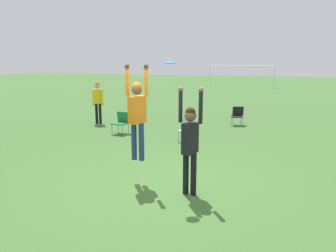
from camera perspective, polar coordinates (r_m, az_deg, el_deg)
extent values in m
plane|color=#3D662D|center=(7.36, -0.67, -10.12)|extent=(120.00, 120.00, 0.00)
cylinder|color=navy|center=(7.32, -5.93, -2.66)|extent=(0.12, 0.12, 0.84)
cylinder|color=navy|center=(7.24, -4.65, -2.80)|extent=(0.12, 0.12, 0.84)
cube|color=orange|center=(7.14, -5.40, 2.85)|extent=(0.27, 0.44, 0.59)
sphere|color=brown|center=(7.09, -5.46, 6.35)|extent=(0.23, 0.23, 0.23)
sphere|color=orange|center=(7.09, -5.47, 6.85)|extent=(0.19, 0.19, 0.19)
cylinder|color=orange|center=(7.19, -7.10, 7.75)|extent=(0.08, 0.08, 0.63)
sphere|color=brown|center=(7.18, -7.16, 10.25)|extent=(0.10, 0.10, 0.10)
cylinder|color=orange|center=(6.98, -3.82, 7.71)|extent=(0.08, 0.08, 0.63)
sphere|color=brown|center=(6.97, -3.85, 10.29)|extent=(0.10, 0.10, 0.10)
cylinder|color=black|center=(6.73, 3.11, -8.24)|extent=(0.12, 0.12, 0.87)
cylinder|color=black|center=(6.68, 4.45, -8.40)|extent=(0.12, 0.12, 0.87)
cube|color=black|center=(6.50, 3.86, -2.13)|extent=(0.26, 0.40, 0.62)
sphere|color=brown|center=(6.41, 3.91, 1.84)|extent=(0.24, 0.24, 0.24)
sphere|color=black|center=(6.40, 3.92, 2.41)|extent=(0.20, 0.20, 0.20)
cylinder|color=black|center=(6.46, 2.20, 3.52)|extent=(0.08, 0.08, 0.65)
sphere|color=brown|center=(6.42, 2.22, 6.41)|extent=(0.10, 0.10, 0.10)
cylinder|color=black|center=(6.32, 5.71, 3.32)|extent=(0.08, 0.08, 0.65)
sphere|color=brown|center=(6.29, 5.77, 6.27)|extent=(0.10, 0.10, 0.10)
cylinder|color=#2D9EDB|center=(6.52, 0.38, 10.97)|extent=(0.24, 0.24, 0.04)
cylinder|color=gray|center=(10.98, 1.86, -1.90)|extent=(0.02, 0.02, 0.40)
cylinder|color=gray|center=(10.85, 3.86, -2.08)|extent=(0.02, 0.02, 0.40)
cylinder|color=gray|center=(11.35, 2.59, -1.47)|extent=(0.02, 0.02, 0.40)
cylinder|color=gray|center=(11.22, 4.54, -1.65)|extent=(0.02, 0.02, 0.40)
cube|color=#8CC6C1|center=(11.06, 3.23, -0.85)|extent=(0.61, 0.61, 0.04)
cube|color=#8CC6C1|center=(11.22, 3.62, 0.45)|extent=(0.49, 0.26, 0.40)
cylinder|color=gray|center=(14.14, 10.94, 0.82)|extent=(0.02, 0.02, 0.40)
cylinder|color=gray|center=(14.07, 12.51, 0.71)|extent=(0.02, 0.02, 0.40)
cylinder|color=gray|center=(14.52, 11.27, 1.08)|extent=(0.02, 0.02, 0.40)
cylinder|color=gray|center=(14.45, 12.80, 0.96)|extent=(0.02, 0.02, 0.40)
cube|color=black|center=(14.27, 11.91, 1.62)|extent=(0.58, 0.58, 0.04)
cube|color=black|center=(14.44, 12.11, 2.57)|extent=(0.47, 0.24, 0.39)
cylinder|color=gray|center=(12.40, -9.73, -0.52)|extent=(0.02, 0.02, 0.41)
cylinder|color=gray|center=(12.17, -7.96, -0.69)|extent=(0.02, 0.02, 0.41)
cylinder|color=gray|center=(12.77, -8.66, -0.15)|extent=(0.02, 0.02, 0.41)
cylinder|color=gray|center=(12.55, -6.93, -0.31)|extent=(0.02, 0.02, 0.41)
cube|color=#1E753D|center=(12.44, -8.35, 0.44)|extent=(0.55, 0.55, 0.04)
cube|color=#1E753D|center=(12.61, -7.80, 1.60)|extent=(0.53, 0.13, 0.40)
cylinder|color=black|center=(14.79, -12.33, 2.16)|extent=(0.12, 0.12, 0.89)
cylinder|color=black|center=(14.68, -11.73, 2.13)|extent=(0.12, 0.12, 0.89)
cube|color=yellow|center=(14.64, -12.15, 5.08)|extent=(0.44, 0.43, 0.63)
sphere|color=tan|center=(14.60, -12.22, 6.90)|extent=(0.24, 0.24, 0.24)
sphere|color=orange|center=(14.59, -12.23, 7.16)|extent=(0.20, 0.20, 0.20)
cylinder|color=yellow|center=(14.77, -12.89, 5.03)|extent=(0.08, 0.08, 0.67)
sphere|color=tan|center=(14.81, -12.83, 3.75)|extent=(0.10, 0.10, 0.10)
cylinder|color=yellow|center=(14.51, -11.38, 4.99)|extent=(0.08, 0.08, 0.67)
sphere|color=tan|center=(14.54, -11.34, 3.68)|extent=(0.10, 0.10, 0.10)
cylinder|color=white|center=(37.77, 7.28, 8.64)|extent=(0.10, 0.10, 2.30)
cylinder|color=white|center=(36.50, 18.02, 8.12)|extent=(0.10, 0.10, 2.30)
cylinder|color=white|center=(36.95, 12.64, 10.20)|extent=(7.00, 0.10, 0.10)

